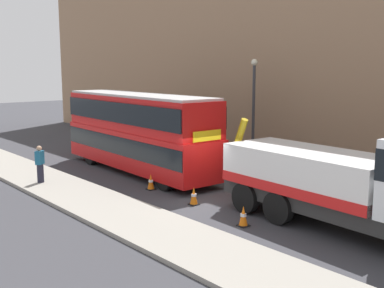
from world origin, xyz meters
The scene contains 10 objects.
ground_plane centered at (0.00, 0.00, 0.00)m, with size 120.00×120.00×0.00m, color #38383D.
near_kerb centered at (0.00, -4.20, 0.07)m, with size 60.00×2.80×0.15m, color gray.
building_facade centered at (0.00, 8.30, 8.07)m, with size 60.00×1.50×16.00m.
recovery_tow_truck centered at (5.85, 0.45, 1.76)m, with size 10.20×3.05×3.67m.
double_decker_bus centered at (-6.36, 0.47, 2.23)m, with size 11.13×3.05×4.06m.
pedestrian_onlooker centered at (-6.98, -4.55, 0.99)m, with size 0.44×0.48×1.71m.
traffic_cone_near_bus centered at (-3.05, -1.15, 0.34)m, with size 0.36×0.36×0.72m.
traffic_cone_midway centered at (-0.04, -1.25, 0.34)m, with size 0.36×0.36×0.72m.
traffic_cone_near_truck centered at (2.98, -1.64, 0.34)m, with size 0.36×0.36×0.72m.
street_lamp centered at (-3.51, 6.10, 3.47)m, with size 0.36×0.36×5.83m.
Camera 1 is at (13.43, -13.05, 5.37)m, focal length 43.77 mm.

